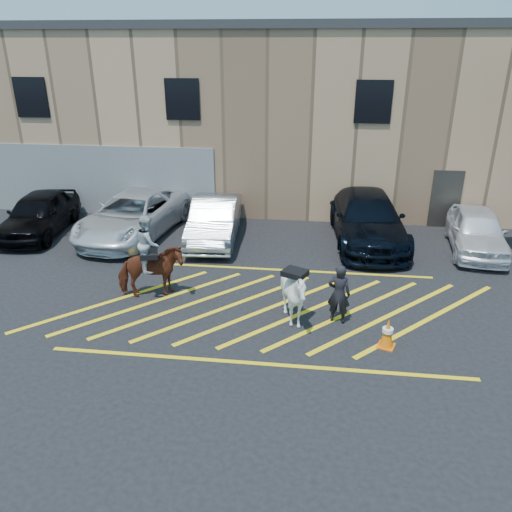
# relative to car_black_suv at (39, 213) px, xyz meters

# --- Properties ---
(ground) EXTENTS (90.00, 90.00, 0.00)m
(ground) POSITION_rel_car_black_suv_xyz_m (8.96, -4.41, -0.76)
(ground) COLOR black
(ground) RESTS_ON ground
(car_black_suv) EXTENTS (2.23, 4.63, 1.52)m
(car_black_suv) POSITION_rel_car_black_suv_xyz_m (0.00, 0.00, 0.00)
(car_black_suv) COLOR black
(car_black_suv) RESTS_ON ground
(car_white_pickup) EXTENTS (3.26, 5.83, 1.54)m
(car_white_pickup) POSITION_rel_car_black_suv_xyz_m (3.52, 0.21, 0.01)
(car_white_pickup) COLOR silver
(car_white_pickup) RESTS_ON ground
(car_silver_sedan) EXTENTS (1.90, 4.61, 1.49)m
(car_silver_sedan) POSITION_rel_car_black_suv_xyz_m (6.54, 0.16, -0.02)
(car_silver_sedan) COLOR #9AA0A8
(car_silver_sedan) RESTS_ON ground
(car_blue_suv) EXTENTS (2.75, 5.89, 1.66)m
(car_blue_suv) POSITION_rel_car_black_suv_xyz_m (11.93, 0.72, 0.07)
(car_blue_suv) COLOR black
(car_blue_suv) RESTS_ON ground
(car_white_suv) EXTENTS (2.15, 4.35, 1.43)m
(car_white_suv) POSITION_rel_car_black_suv_xyz_m (15.53, 0.23, -0.05)
(car_white_suv) COLOR white
(car_white_suv) RESTS_ON ground
(handler) EXTENTS (0.63, 0.47, 1.57)m
(handler) POSITION_rel_car_black_suv_xyz_m (10.77, -5.15, 0.02)
(handler) COLOR black
(handler) RESTS_ON ground
(warehouse) EXTENTS (32.42, 10.20, 7.30)m
(warehouse) POSITION_rel_car_black_suv_xyz_m (8.95, 7.58, 2.89)
(warehouse) COLOR tan
(warehouse) RESTS_ON ground
(hatching_zone) EXTENTS (12.60, 5.12, 0.01)m
(hatching_zone) POSITION_rel_car_black_suv_xyz_m (8.96, -4.71, -0.76)
(hatching_zone) COLOR yellow
(hatching_zone) RESTS_ON ground
(mounted_bay) EXTENTS (1.96, 1.31, 2.37)m
(mounted_bay) POSITION_rel_car_black_suv_xyz_m (5.68, -4.40, 0.20)
(mounted_bay) COLOR maroon
(mounted_bay) RESTS_ON ground
(saddled_white) EXTENTS (1.75, 1.83, 1.57)m
(saddled_white) POSITION_rel_car_black_suv_xyz_m (9.67, -5.35, 0.03)
(saddled_white) COLOR white
(saddled_white) RESTS_ON ground
(traffic_cone) EXTENTS (0.49, 0.49, 0.73)m
(traffic_cone) POSITION_rel_car_black_suv_xyz_m (11.88, -6.16, -0.40)
(traffic_cone) COLOR #FE640A
(traffic_cone) RESTS_ON ground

